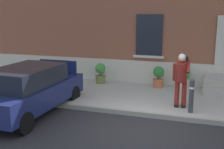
{
  "coord_description": "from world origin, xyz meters",
  "views": [
    {
      "loc": [
        1.48,
        -7.08,
        3.09
      ],
      "look_at": [
        -1.34,
        1.6,
        1.1
      ],
      "focal_mm": 45.22,
      "sensor_mm": 36.0,
      "label": 1
    }
  ],
  "objects_px": {
    "hatchback_car_navy": "(29,89)",
    "bollard_near_person": "(191,94)",
    "person_on_phone": "(181,77)",
    "planter_terracotta": "(159,76)",
    "planter_olive": "(101,73)",
    "planter_cream": "(185,77)",
    "planter_charcoal": "(51,69)"
  },
  "relations": [
    {
      "from": "planter_olive",
      "to": "planter_terracotta",
      "type": "height_order",
      "value": "same"
    },
    {
      "from": "bollard_near_person",
      "to": "planter_cream",
      "type": "distance_m",
      "value": 2.85
    },
    {
      "from": "bollard_near_person",
      "to": "planter_cream",
      "type": "xyz_separation_m",
      "value": [
        -0.38,
        2.82,
        -0.11
      ]
    },
    {
      "from": "hatchback_car_navy",
      "to": "bollard_near_person",
      "type": "distance_m",
      "value": 4.96
    },
    {
      "from": "bollard_near_person",
      "to": "planter_olive",
      "type": "distance_m",
      "value": 4.65
    },
    {
      "from": "planter_cream",
      "to": "person_on_phone",
      "type": "bearing_deg",
      "value": -89.22
    },
    {
      "from": "hatchback_car_navy",
      "to": "planter_cream",
      "type": "xyz_separation_m",
      "value": [
        4.43,
        4.01,
        -0.18
      ]
    },
    {
      "from": "hatchback_car_navy",
      "to": "bollard_near_person",
      "type": "height_order",
      "value": "hatchback_car_navy"
    },
    {
      "from": "hatchback_car_navy",
      "to": "planter_cream",
      "type": "relative_size",
      "value": 4.78
    },
    {
      "from": "planter_olive",
      "to": "person_on_phone",
      "type": "bearing_deg",
      "value": -32.79
    },
    {
      "from": "planter_charcoal",
      "to": "planter_terracotta",
      "type": "distance_m",
      "value": 4.92
    },
    {
      "from": "bollard_near_person",
      "to": "planter_terracotta",
      "type": "relative_size",
      "value": 1.22
    },
    {
      "from": "person_on_phone",
      "to": "planter_terracotta",
      "type": "height_order",
      "value": "person_on_phone"
    },
    {
      "from": "bollard_near_person",
      "to": "planter_charcoal",
      "type": "bearing_deg",
      "value": 156.78
    },
    {
      "from": "bollard_near_person",
      "to": "planter_olive",
      "type": "xyz_separation_m",
      "value": [
        -3.85,
        2.6,
        -0.11
      ]
    },
    {
      "from": "person_on_phone",
      "to": "planter_terracotta",
      "type": "relative_size",
      "value": 2.03
    },
    {
      "from": "hatchback_car_navy",
      "to": "planter_terracotta",
      "type": "xyz_separation_m",
      "value": [
        3.42,
        3.87,
        -0.18
      ]
    },
    {
      "from": "person_on_phone",
      "to": "planter_cream",
      "type": "relative_size",
      "value": 2.03
    },
    {
      "from": "planter_charcoal",
      "to": "hatchback_car_navy",
      "type": "bearing_deg",
      "value": -68.92
    },
    {
      "from": "hatchback_car_navy",
      "to": "bollard_near_person",
      "type": "bearing_deg",
      "value": 13.88
    },
    {
      "from": "hatchback_car_navy",
      "to": "bollard_near_person",
      "type": "xyz_separation_m",
      "value": [
        4.81,
        1.19,
        -0.08
      ]
    },
    {
      "from": "hatchback_car_navy",
      "to": "bollard_near_person",
      "type": "relative_size",
      "value": 3.93
    },
    {
      "from": "hatchback_car_navy",
      "to": "person_on_phone",
      "type": "distance_m",
      "value": 4.73
    },
    {
      "from": "bollard_near_person",
      "to": "person_on_phone",
      "type": "relative_size",
      "value": 0.6
    },
    {
      "from": "hatchback_car_navy",
      "to": "planter_charcoal",
      "type": "relative_size",
      "value": 4.78
    },
    {
      "from": "hatchback_car_navy",
      "to": "person_on_phone",
      "type": "height_order",
      "value": "person_on_phone"
    },
    {
      "from": "planter_terracotta",
      "to": "bollard_near_person",
      "type": "bearing_deg",
      "value": -62.56
    },
    {
      "from": "person_on_phone",
      "to": "planter_terracotta",
      "type": "bearing_deg",
      "value": 103.85
    },
    {
      "from": "planter_terracotta",
      "to": "person_on_phone",
      "type": "bearing_deg",
      "value": -65.92
    },
    {
      "from": "person_on_phone",
      "to": "planter_cream",
      "type": "xyz_separation_m",
      "value": [
        -0.03,
        2.48,
        -0.54
      ]
    },
    {
      "from": "hatchback_car_navy",
      "to": "planter_cream",
      "type": "bearing_deg",
      "value": 42.18
    },
    {
      "from": "bollard_near_person",
      "to": "planter_terracotta",
      "type": "bearing_deg",
      "value": 117.44
    }
  ]
}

